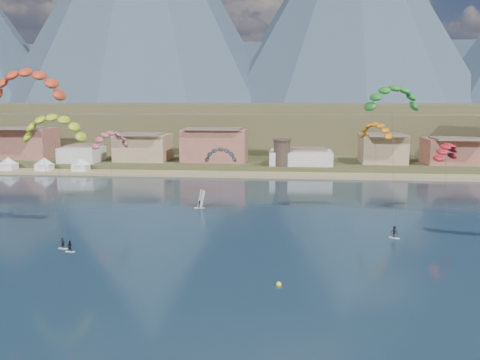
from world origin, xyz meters
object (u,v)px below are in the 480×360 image
Objects in this scene: watchtower at (282,152)px; kitesurfer_green at (393,95)px; kitesurfer_red at (28,79)px; windsurfer at (200,202)px; kitesurfer_yellow at (54,124)px; buoy at (279,284)px.

watchtower is 68.13m from kitesurfer_green.
kitesurfer_red is at bearing -116.99° from watchtower.
watchtower is 2.19× the size of windsurfer.
kitesurfer_green is (60.22, 16.95, 4.98)m from kitesurfer_yellow.
watchtower is at bearing 74.49° from windsurfer.
kitesurfer_green is 40.13× the size of buoy.
kitesurfer_yellow is at bearing 148.44° from buoy.
kitesurfer_yellow reaches higher than watchtower.
kitesurfer_green is 51.91m from buoy.
kitesurfer_red is 7.70× the size of windsurfer.
watchtower is at bearing 109.93° from kitesurfer_green.
kitesurfer_yellow is 33.31× the size of buoy.
kitesurfer_yellow is 62.76m from kitesurfer_green.
kitesurfer_yellow reaches higher than buoy.
kitesurfer_red is 55.38m from buoy.
windsurfer is (21.75, 21.12, -17.62)m from kitesurfer_yellow.
kitesurfer_yellow is 35.06m from windsurfer.
kitesurfer_red reaches higher than buoy.
buoy is (43.13, -22.76, -26.26)m from kitesurfer_red.
watchtower is at bearing 64.40° from kitesurfer_yellow.
buoy is at bearing -116.17° from kitesurfer_green.
windsurfer is at bearing 44.16° from kitesurfer_yellow.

